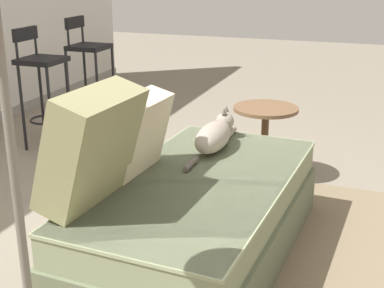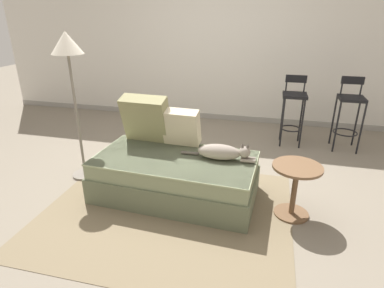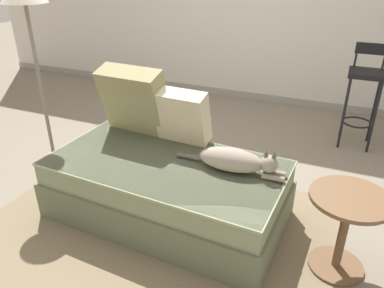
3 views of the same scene
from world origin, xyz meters
name	(u,v)px [view 1 (image 1 of 3)]	position (x,y,z in m)	size (l,w,h in m)	color
ground_plane	(131,242)	(0.00, 0.00, 0.00)	(16.00, 16.00, 0.00)	slate
area_rug	(257,265)	(0.00, -0.70, 0.00)	(2.31, 1.94, 0.01)	#75664C
couch	(200,217)	(0.00, -0.40, 0.22)	(1.65, 0.94, 0.43)	#636B50
throw_pillow_corner	(92,147)	(-0.42, -0.05, 0.69)	(0.51, 0.34, 0.52)	#847F56
throw_pillow_middle	(138,133)	(-0.02, -0.08, 0.64)	(0.40, 0.25, 0.41)	beige
cat	(215,135)	(0.46, -0.32, 0.51)	(0.74, 0.18, 0.19)	gray
bar_stool_near_window	(41,77)	(1.19, 1.34, 0.58)	(0.32, 0.32, 0.96)	black
bar_stool_by_doorway	(88,63)	(1.90, 1.34, 0.57)	(0.32, 0.32, 0.97)	black
side_table	(265,132)	(1.15, -0.47, 0.33)	(0.44, 0.44, 0.51)	brown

